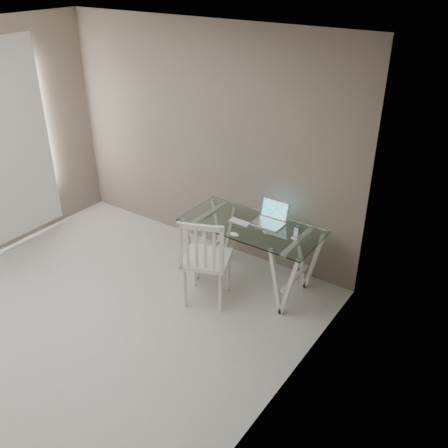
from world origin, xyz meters
name	(u,v)px	position (x,y,z in m)	size (l,w,h in m)	color
room	(38,171)	(-0.06, 0.02, 1.72)	(4.50, 4.52, 2.71)	#ABAAA4
desk	(251,254)	(0.96, 1.74, 0.38)	(1.50, 0.70, 0.75)	silver
chair	(204,258)	(0.76, 1.16, 0.57)	(0.61, 0.61, 1.03)	silver
laptop	(271,218)	(1.09, 1.92, 0.80)	(0.33, 0.29, 0.22)	silver
keyboard	(240,222)	(0.82, 1.72, 0.75)	(0.25, 0.11, 0.01)	silver
mouse	(234,234)	(0.94, 1.45, 0.76)	(0.10, 0.06, 0.03)	silver
phone_dock	(296,235)	(1.47, 1.76, 0.78)	(0.07, 0.07, 0.13)	white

